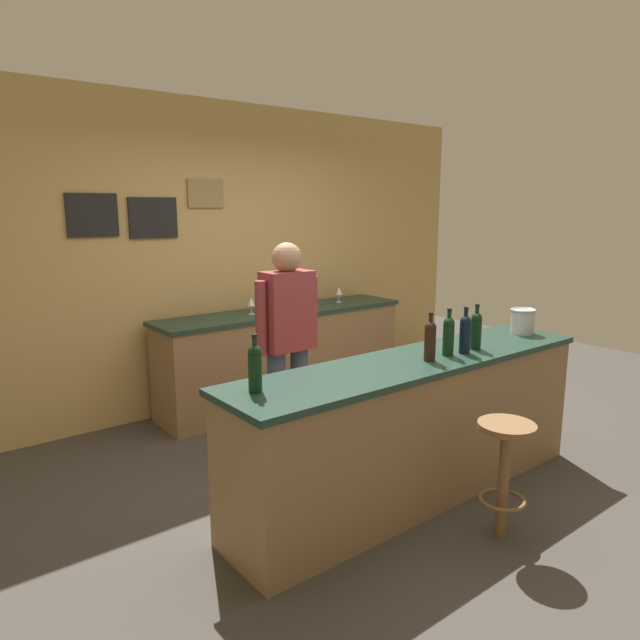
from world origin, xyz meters
The scene contains 16 objects.
ground_plane centered at (0.00, 0.00, 0.00)m, with size 10.00×10.00×0.00m, color #423D38.
back_wall centered at (-0.01, 2.03, 1.40)m, with size 6.00×0.09×2.80m.
bar_counter centered at (0.00, -0.40, 0.46)m, with size 2.71×0.60×0.92m.
side_counter centered at (0.40, 1.65, 0.45)m, with size 2.53×0.56×0.90m.
bartender centered at (-0.36, 0.50, 0.94)m, with size 0.52×0.21×1.62m.
bar_stool centered at (0.03, -1.05, 0.46)m, with size 0.32×0.32×0.68m.
wine_bottle_a centered at (-1.15, -0.33, 1.06)m, with size 0.07×0.07×0.31m.
wine_bottle_b centered at (0.02, -0.48, 1.06)m, with size 0.07×0.07×0.31m.
wine_bottle_c centered at (0.22, -0.46, 1.06)m, with size 0.07×0.07×0.31m.
wine_bottle_d centered at (0.35, -0.49, 1.06)m, with size 0.07×0.07×0.31m.
wine_bottle_e centered at (0.50, -0.47, 1.06)m, with size 0.07×0.07×0.31m.
ice_bucket centered at (1.18, -0.39, 1.02)m, with size 0.19×0.19×0.19m.
wine_glass_a centered at (0.04, 1.64, 1.01)m, with size 0.07×0.07×0.16m.
wine_glass_b centered at (0.38, 1.71, 1.01)m, with size 0.07×0.07×0.16m.
wine_glass_c centered at (1.10, 1.67, 1.01)m, with size 0.07×0.07×0.16m.
coffee_mug centered at (0.15, 1.65, 0.95)m, with size 0.12×0.08×0.09m.
Camera 1 is at (-2.64, -2.76, 1.86)m, focal length 32.18 mm.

